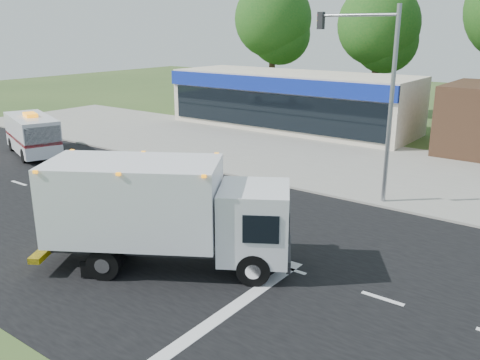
{
  "coord_description": "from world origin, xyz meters",
  "views": [
    {
      "loc": [
        10.24,
        -12.24,
        7.13
      ],
      "look_at": [
        -0.52,
        2.22,
        1.7
      ],
      "focal_mm": 38.0,
      "sensor_mm": 36.0,
      "label": 1
    }
  ],
  "objects_px": {
    "ems_box_truck": "(162,207)",
    "emergency_worker": "(105,195)",
    "ambulance_van": "(33,134)",
    "traffic_signal_pole": "(377,85)"
  },
  "relations": [
    {
      "from": "emergency_worker",
      "to": "traffic_signal_pole",
      "type": "bearing_deg",
      "value": 2.63
    },
    {
      "from": "ambulance_van",
      "to": "traffic_signal_pole",
      "type": "distance_m",
      "value": 19.6
    },
    {
      "from": "ems_box_truck",
      "to": "emergency_worker",
      "type": "distance_m",
      "value": 5.15
    },
    {
      "from": "emergency_worker",
      "to": "traffic_signal_pole",
      "type": "height_order",
      "value": "traffic_signal_pole"
    },
    {
      "from": "ems_box_truck",
      "to": "emergency_worker",
      "type": "relative_size",
      "value": 3.97
    },
    {
      "from": "ambulance_van",
      "to": "traffic_signal_pole",
      "type": "height_order",
      "value": "traffic_signal_pole"
    },
    {
      "from": "ems_box_truck",
      "to": "ambulance_van",
      "type": "relative_size",
      "value": 1.38
    },
    {
      "from": "ambulance_van",
      "to": "traffic_signal_pole",
      "type": "relative_size",
      "value": 0.69
    },
    {
      "from": "ems_box_truck",
      "to": "traffic_signal_pole",
      "type": "relative_size",
      "value": 0.96
    },
    {
      "from": "ems_box_truck",
      "to": "ambulance_van",
      "type": "height_order",
      "value": "ems_box_truck"
    }
  ]
}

